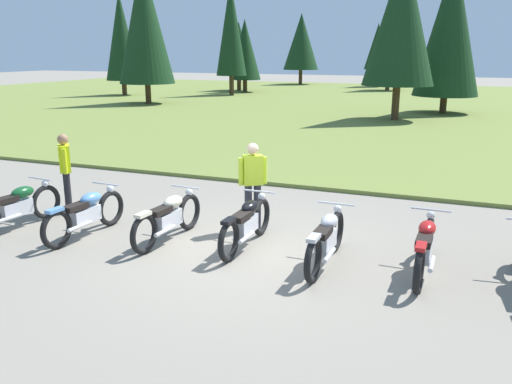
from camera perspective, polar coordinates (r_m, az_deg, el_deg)
The scene contains 11 objects.
ground_plane at distance 9.07m, azimuth -1.43°, elevation -6.41°, with size 140.00×140.00×0.00m, color gray.
grass_moorland at distance 34.50m, azimuth 16.46°, elevation 8.92°, with size 80.00×44.00×0.10m, color olive.
forest_treeline at distance 37.86m, azimuth 12.36°, elevation 16.30°, with size 42.63×29.83×8.84m.
motorcycle_british_green at distance 11.08m, azimuth -24.50°, elevation -1.42°, with size 0.62×2.10×0.88m.
motorcycle_sky_blue at distance 10.15m, azimuth -17.97°, elevation -2.21°, with size 0.62×2.10×0.88m.
motorcycle_cream at distance 9.56m, azimuth -9.47°, elevation -2.71°, with size 0.62×2.10×0.88m.
motorcycle_black at distance 9.12m, azimuth -1.04°, elevation -3.37°, with size 0.62×2.10×0.88m.
motorcycle_silver at distance 8.43m, azimuth 7.61°, elevation -5.05°, with size 0.62×2.10×0.88m.
motorcycle_red at distance 8.43m, azimuth 17.83°, elevation -5.66°, with size 0.62×2.10×0.88m.
rider_in_hivis_vest at distance 9.92m, azimuth -0.35°, elevation 1.21°, with size 0.46×0.39×1.67m.
rider_checking_bike at distance 11.69m, azimuth -19.94°, elevation 2.42°, with size 0.40×0.43×1.67m.
Camera 1 is at (3.36, -7.75, 3.30)m, focal length 36.93 mm.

